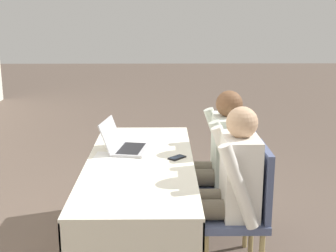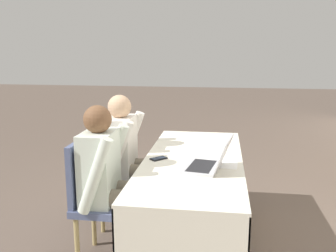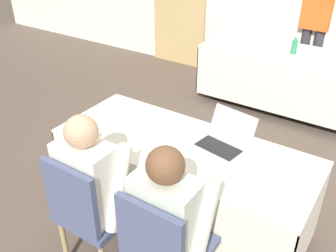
{
  "view_description": "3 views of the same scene",
  "coord_description": "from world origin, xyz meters",
  "px_view_note": "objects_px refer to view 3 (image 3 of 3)",
  "views": [
    {
      "loc": [
        -3.1,
        -0.16,
        1.76
      ],
      "look_at": [
        0.0,
        -0.2,
        0.98
      ],
      "focal_mm": 50.0,
      "sensor_mm": 36.0,
      "label": 1
    },
    {
      "loc": [
        2.75,
        0.2,
        1.57
      ],
      "look_at": [
        0.0,
        -0.2,
        0.98
      ],
      "focal_mm": 40.0,
      "sensor_mm": 36.0,
      "label": 2
    },
    {
      "loc": [
        1.11,
        -1.88,
        2.17
      ],
      "look_at": [
        0.0,
        -0.2,
        0.98
      ],
      "focal_mm": 40.0,
      "sensor_mm": 36.0,
      "label": 3
    }
  ],
  "objects_px": {
    "laptop": "(223,142)",
    "chair_near_right": "(163,249)",
    "water_bottle": "(295,45)",
    "person_white_shirt": "(173,217)",
    "person_red_shirt": "(316,23)",
    "person_checkered_shirt": "(97,181)",
    "chair_near_left": "(89,209)",
    "cell_phone": "(169,165)"
  },
  "relations": [
    {
      "from": "chair_near_left",
      "to": "laptop",
      "type": "bearing_deg",
      "value": -123.27
    },
    {
      "from": "laptop",
      "to": "person_checkered_shirt",
      "type": "relative_size",
      "value": 0.33
    },
    {
      "from": "water_bottle",
      "to": "chair_near_left",
      "type": "bearing_deg",
      "value": -96.66
    },
    {
      "from": "water_bottle",
      "to": "chair_near_left",
      "type": "xyz_separation_m",
      "value": [
        -0.35,
        -2.96,
        -0.32
      ]
    },
    {
      "from": "laptop",
      "to": "person_white_shirt",
      "type": "relative_size",
      "value": 0.33
    },
    {
      "from": "cell_phone",
      "to": "person_white_shirt",
      "type": "relative_size",
      "value": 0.12
    },
    {
      "from": "cell_phone",
      "to": "person_checkered_shirt",
      "type": "relative_size",
      "value": 0.12
    },
    {
      "from": "chair_near_left",
      "to": "person_red_shirt",
      "type": "distance_m",
      "value": 3.7
    },
    {
      "from": "cell_phone",
      "to": "person_checkered_shirt",
      "type": "height_order",
      "value": "person_checkered_shirt"
    },
    {
      "from": "cell_phone",
      "to": "chair_near_left",
      "type": "xyz_separation_m",
      "value": [
        -0.34,
        -0.42,
        -0.23
      ]
    },
    {
      "from": "chair_near_right",
      "to": "person_checkered_shirt",
      "type": "distance_m",
      "value": 0.6
    },
    {
      "from": "person_checkered_shirt",
      "to": "person_red_shirt",
      "type": "height_order",
      "value": "person_red_shirt"
    },
    {
      "from": "laptop",
      "to": "person_white_shirt",
      "type": "height_order",
      "value": "person_white_shirt"
    },
    {
      "from": "cell_phone",
      "to": "person_red_shirt",
      "type": "xyz_separation_m",
      "value": [
        0.03,
        3.24,
        0.18
      ]
    },
    {
      "from": "chair_near_left",
      "to": "person_red_shirt",
      "type": "bearing_deg",
      "value": -95.81
    },
    {
      "from": "laptop",
      "to": "person_red_shirt",
      "type": "relative_size",
      "value": 0.24
    },
    {
      "from": "water_bottle",
      "to": "person_checkered_shirt",
      "type": "distance_m",
      "value": 2.88
    },
    {
      "from": "chair_near_right",
      "to": "person_white_shirt",
      "type": "xyz_separation_m",
      "value": [
        0.0,
        0.1,
        0.16
      ]
    },
    {
      "from": "chair_near_left",
      "to": "person_white_shirt",
      "type": "bearing_deg",
      "value": -169.74
    },
    {
      "from": "person_checkered_shirt",
      "to": "chair_near_right",
      "type": "bearing_deg",
      "value": 169.74
    },
    {
      "from": "cell_phone",
      "to": "chair_near_right",
      "type": "bearing_deg",
      "value": -106.28
    },
    {
      "from": "laptop",
      "to": "chair_near_right",
      "type": "xyz_separation_m",
      "value": [
        0.05,
        -0.8,
        -0.27
      ]
    },
    {
      "from": "person_white_shirt",
      "to": "person_red_shirt",
      "type": "relative_size",
      "value": 0.74
    },
    {
      "from": "water_bottle",
      "to": "person_red_shirt",
      "type": "height_order",
      "value": "person_red_shirt"
    },
    {
      "from": "cell_phone",
      "to": "water_bottle",
      "type": "height_order",
      "value": "water_bottle"
    },
    {
      "from": "water_bottle",
      "to": "person_white_shirt",
      "type": "xyz_separation_m",
      "value": [
        0.23,
        -2.86,
        -0.16
      ]
    },
    {
      "from": "laptop",
      "to": "water_bottle",
      "type": "height_order",
      "value": "laptop"
    },
    {
      "from": "person_white_shirt",
      "to": "person_red_shirt",
      "type": "distance_m",
      "value": 3.57
    },
    {
      "from": "chair_near_left",
      "to": "chair_near_right",
      "type": "xyz_separation_m",
      "value": [
        0.57,
        0.0,
        0.0
      ]
    },
    {
      "from": "cell_phone",
      "to": "chair_near_left",
      "type": "height_order",
      "value": "chair_near_left"
    },
    {
      "from": "laptop",
      "to": "chair_near_left",
      "type": "xyz_separation_m",
      "value": [
        -0.53,
        -0.8,
        -0.27
      ]
    },
    {
      "from": "cell_phone",
      "to": "person_red_shirt",
      "type": "distance_m",
      "value": 3.25
    },
    {
      "from": "cell_phone",
      "to": "chair_near_right",
      "type": "distance_m",
      "value": 0.53
    },
    {
      "from": "person_checkered_shirt",
      "to": "chair_near_left",
      "type": "bearing_deg",
      "value": 90.0
    },
    {
      "from": "cell_phone",
      "to": "person_red_shirt",
      "type": "height_order",
      "value": "person_red_shirt"
    },
    {
      "from": "water_bottle",
      "to": "person_checkered_shirt",
      "type": "relative_size",
      "value": 0.18
    },
    {
      "from": "person_red_shirt",
      "to": "water_bottle",
      "type": "bearing_deg",
      "value": -89.48
    },
    {
      "from": "chair_near_left",
      "to": "chair_near_right",
      "type": "relative_size",
      "value": 1.0
    },
    {
      "from": "water_bottle",
      "to": "chair_near_left",
      "type": "height_order",
      "value": "water_bottle"
    },
    {
      "from": "laptop",
      "to": "person_red_shirt",
      "type": "xyz_separation_m",
      "value": [
        -0.15,
        2.86,
        0.14
      ]
    },
    {
      "from": "cell_phone",
      "to": "person_checkered_shirt",
      "type": "xyz_separation_m",
      "value": [
        -0.34,
        -0.31,
        -0.07
      ]
    },
    {
      "from": "water_bottle",
      "to": "person_white_shirt",
      "type": "height_order",
      "value": "person_white_shirt"
    }
  ]
}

